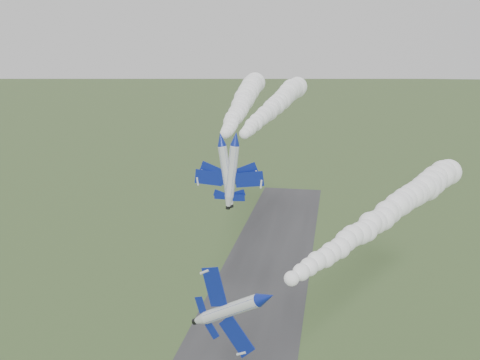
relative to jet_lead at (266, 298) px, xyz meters
name	(u,v)px	position (x,y,z in m)	size (l,w,h in m)	color
runway	(236,357)	(-10.79, 39.40, -33.12)	(24.00, 260.00, 0.04)	#2F2F31
jet_lead	(266,298)	(0.00, 0.00, 0.00)	(7.62, 12.46, 9.31)	silver
smoke_trail_jet_lead	(389,212)	(15.23, 29.85, 1.27)	(5.05, 60.43, 5.05)	white
jet_pair_left	(221,139)	(-10.98, 28.26, 12.17)	(10.18, 12.27, 3.20)	silver
smoke_trail_jet_pair_left	(243,101)	(-14.22, 66.74, 14.18)	(5.87, 72.22, 5.87)	white
jet_pair_right	(235,139)	(-8.64, 28.01, 12.37)	(10.53, 12.66, 3.17)	silver
smoke_trail_jet_pair_right	(276,105)	(-6.08, 60.09, 14.34)	(5.05, 58.19, 5.05)	white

